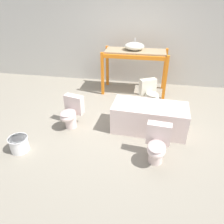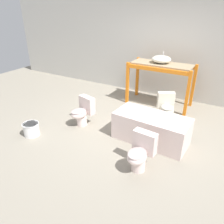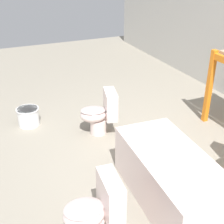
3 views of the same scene
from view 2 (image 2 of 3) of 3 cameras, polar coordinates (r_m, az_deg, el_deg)
The scene contains 9 objects.
ground_plane at distance 4.82m, azimuth 3.16°, elevation -3.91°, with size 12.00×12.00×0.00m, color gray.
warehouse_wall_rear at distance 6.31m, azimuth 13.38°, elevation 18.18°, with size 10.80×0.08×3.20m.
shelving_rack at distance 5.74m, azimuth 12.72°, elevation 10.32°, with size 1.63×0.71×1.10m.
sink_basin at distance 5.71m, azimuth 12.74°, elevation 13.28°, with size 0.49×0.43×0.27m.
bathtub_main at distance 4.28m, azimuth 10.19°, elevation -3.76°, with size 1.45×0.73×0.55m.
toilet_near at distance 3.55m, azimuth 7.38°, elevation -10.41°, with size 0.40×0.53×0.62m.
toilet_far at distance 4.83m, azimuth -7.69°, elevation 0.14°, with size 0.45×0.57×0.62m.
toilet_extra at distance 5.14m, azimuth 14.02°, elevation 1.23°, with size 0.53×0.60×0.62m.
bucket_white at distance 4.76m, azimuth -20.34°, elevation -4.17°, with size 0.33×0.33×0.27m.
Camera 2 is at (1.85, -3.73, 2.43)m, focal length 35.00 mm.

